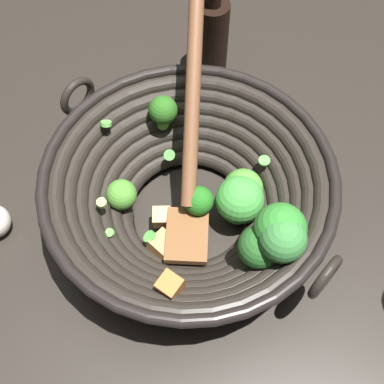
% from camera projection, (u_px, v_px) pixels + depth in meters
% --- Properties ---
extents(ground_plane, '(4.00, 4.00, 0.00)m').
position_uv_depth(ground_plane, '(189.00, 218.00, 0.69)').
color(ground_plane, '#28231E').
extents(wok, '(0.37, 0.38, 0.24)m').
position_uv_depth(wok, '(193.00, 193.00, 0.63)').
color(wok, black).
rests_on(wok, ground).
extents(soy_sauce_bottle, '(0.05, 0.05, 0.17)m').
position_uv_depth(soy_sauce_bottle, '(212.00, 35.00, 0.77)').
color(soy_sauce_bottle, black).
rests_on(soy_sauce_bottle, ground).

